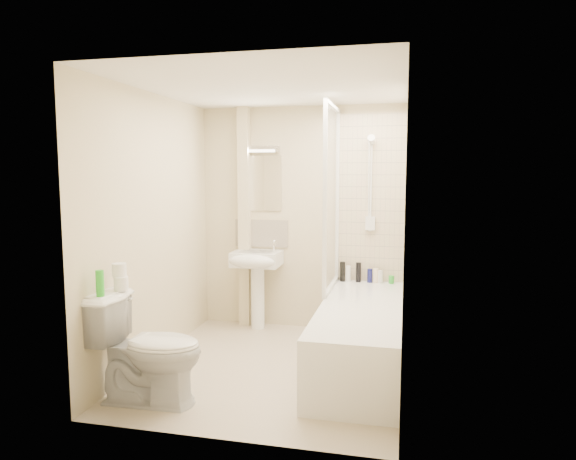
# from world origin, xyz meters

# --- Properties ---
(floor) EXTENTS (2.50, 2.50, 0.00)m
(floor) POSITION_xyz_m (0.00, 0.00, 0.00)
(floor) COLOR beige
(floor) RESTS_ON ground
(wall_back) EXTENTS (2.20, 0.02, 2.40)m
(wall_back) POSITION_xyz_m (0.00, 1.25, 1.20)
(wall_back) COLOR beige
(wall_back) RESTS_ON ground
(wall_left) EXTENTS (0.02, 2.50, 2.40)m
(wall_left) POSITION_xyz_m (-1.10, 0.00, 1.20)
(wall_left) COLOR beige
(wall_left) RESTS_ON ground
(wall_right) EXTENTS (0.02, 2.50, 2.40)m
(wall_right) POSITION_xyz_m (1.10, 0.00, 1.20)
(wall_right) COLOR beige
(wall_right) RESTS_ON ground
(ceiling) EXTENTS (2.20, 2.50, 0.02)m
(ceiling) POSITION_xyz_m (0.00, 0.00, 2.40)
(ceiling) COLOR white
(ceiling) RESTS_ON wall_back
(tile_back) EXTENTS (0.70, 0.01, 1.75)m
(tile_back) POSITION_xyz_m (0.75, 1.24, 1.42)
(tile_back) COLOR beige
(tile_back) RESTS_ON wall_back
(tile_right) EXTENTS (0.01, 2.10, 1.75)m
(tile_right) POSITION_xyz_m (1.09, 0.20, 1.42)
(tile_right) COLOR beige
(tile_right) RESTS_ON wall_right
(pipe_boxing) EXTENTS (0.12, 0.12, 2.40)m
(pipe_boxing) POSITION_xyz_m (-0.62, 1.19, 1.20)
(pipe_boxing) COLOR beige
(pipe_boxing) RESTS_ON ground
(splashback) EXTENTS (0.60, 0.02, 0.30)m
(splashback) POSITION_xyz_m (-0.44, 1.24, 1.03)
(splashback) COLOR beige
(splashback) RESTS_ON wall_back
(mirror) EXTENTS (0.46, 0.01, 0.60)m
(mirror) POSITION_xyz_m (-0.44, 1.24, 1.58)
(mirror) COLOR white
(mirror) RESTS_ON wall_back
(strip_light) EXTENTS (0.42, 0.07, 0.07)m
(strip_light) POSITION_xyz_m (-0.44, 1.22, 1.95)
(strip_light) COLOR silver
(strip_light) RESTS_ON wall_back
(bathtub) EXTENTS (0.70, 2.10, 0.55)m
(bathtub) POSITION_xyz_m (0.75, 0.20, 0.29)
(bathtub) COLOR white
(bathtub) RESTS_ON ground
(shower_screen) EXTENTS (0.04, 0.92, 1.80)m
(shower_screen) POSITION_xyz_m (0.40, 0.80, 1.45)
(shower_screen) COLOR white
(shower_screen) RESTS_ON bathtub
(shower_fixture) EXTENTS (0.10, 0.16, 0.99)m
(shower_fixture) POSITION_xyz_m (0.75, 1.19, 1.55)
(shower_fixture) COLOR white
(shower_fixture) RESTS_ON wall_back
(pedestal_sink) EXTENTS (0.51, 0.47, 0.97)m
(pedestal_sink) POSITION_xyz_m (-0.44, 1.01, 0.68)
(pedestal_sink) COLOR white
(pedestal_sink) RESTS_ON ground
(bottle_black_a) EXTENTS (0.05, 0.05, 0.21)m
(bottle_black_a) POSITION_xyz_m (0.47, 1.16, 0.65)
(bottle_black_a) COLOR black
(bottle_black_a) RESTS_ON bathtub
(bottle_white_a) EXTENTS (0.06, 0.06, 0.17)m
(bottle_white_a) POSITION_xyz_m (0.53, 1.16, 0.63)
(bottle_white_a) COLOR white
(bottle_white_a) RESTS_ON bathtub
(bottle_black_b) EXTENTS (0.05, 0.05, 0.21)m
(bottle_black_b) POSITION_xyz_m (0.64, 1.16, 0.65)
(bottle_black_b) COLOR black
(bottle_black_b) RESTS_ON bathtub
(bottle_blue) EXTENTS (0.05, 0.05, 0.14)m
(bottle_blue) POSITION_xyz_m (0.76, 1.16, 0.62)
(bottle_blue) COLOR navy
(bottle_blue) RESTS_ON bathtub
(bottle_cream) EXTENTS (0.06, 0.06, 0.15)m
(bottle_cream) POSITION_xyz_m (0.82, 1.16, 0.62)
(bottle_cream) COLOR beige
(bottle_cream) RESTS_ON bathtub
(bottle_white_b) EXTENTS (0.06, 0.06, 0.13)m
(bottle_white_b) POSITION_xyz_m (0.87, 1.16, 0.62)
(bottle_white_b) COLOR white
(bottle_white_b) RESTS_ON bathtub
(bottle_green) EXTENTS (0.05, 0.05, 0.08)m
(bottle_green) POSITION_xyz_m (0.98, 1.16, 0.59)
(bottle_green) COLOR green
(bottle_green) RESTS_ON bathtub
(toilet) EXTENTS (0.52, 0.84, 0.82)m
(toilet) POSITION_xyz_m (-0.72, -0.85, 0.41)
(toilet) COLOR white
(toilet) RESTS_ON ground
(toilet_roll_lower) EXTENTS (0.11, 0.11, 0.10)m
(toilet_roll_lower) POSITION_xyz_m (-0.96, -0.78, 0.87)
(toilet_roll_lower) COLOR white
(toilet_roll_lower) RESTS_ON toilet
(toilet_roll_upper) EXTENTS (0.11, 0.11, 0.10)m
(toilet_roll_upper) POSITION_xyz_m (-0.99, -0.77, 0.97)
(toilet_roll_upper) COLOR white
(toilet_roll_upper) RESTS_ON toilet_roll_lower
(green_bottle) EXTENTS (0.06, 0.06, 0.19)m
(green_bottle) POSITION_xyz_m (-1.01, -0.99, 0.91)
(green_bottle) COLOR green
(green_bottle) RESTS_ON toilet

